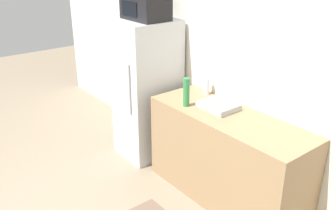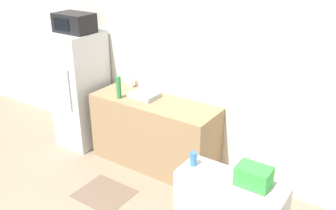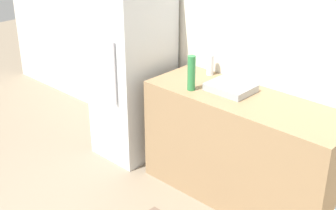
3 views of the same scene
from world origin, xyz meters
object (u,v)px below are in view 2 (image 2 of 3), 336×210
(bottle_short, at_px, (131,81))
(refrigerator, at_px, (81,89))
(bottle_tall, at_px, (119,87))
(jar, at_px, (193,159))
(basket, at_px, (254,176))
(microwave, at_px, (74,23))

(bottle_short, bearing_deg, refrigerator, -158.93)
(refrigerator, bearing_deg, bottle_tall, -7.35)
(bottle_tall, bearing_deg, jar, -31.75)
(basket, bearing_deg, bottle_short, 148.48)
(bottle_tall, distance_m, jar, 2.07)
(microwave, relative_size, jar, 4.51)
(bottle_short, distance_m, basket, 2.80)
(refrigerator, height_order, jar, refrigerator)
(jar, bearing_deg, bottle_tall, 148.25)
(bottle_tall, relative_size, basket, 1.16)
(basket, relative_size, jar, 2.16)
(microwave, height_order, bottle_tall, microwave)
(bottle_short, relative_size, basket, 0.74)
(bottle_tall, height_order, bottle_short, bottle_tall)
(refrigerator, distance_m, bottle_tall, 0.87)
(jar, bearing_deg, bottle_short, 141.71)
(bottle_tall, xyz_separation_m, jar, (1.76, -1.09, 0.10))
(jar, bearing_deg, basket, 1.53)
(refrigerator, bearing_deg, microwave, -110.60)
(microwave, bearing_deg, refrigerator, 69.40)
(jar, bearing_deg, refrigerator, 155.23)
(bottle_tall, bearing_deg, basket, -25.30)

